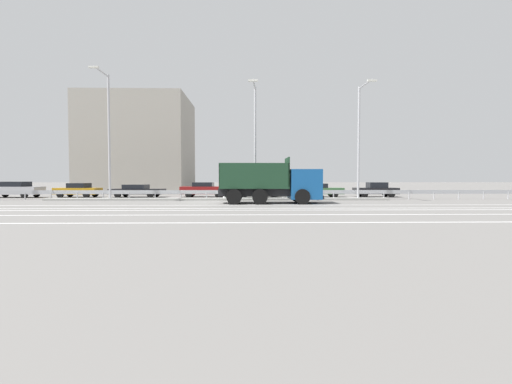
{
  "coord_description": "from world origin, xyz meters",
  "views": [
    {
      "loc": [
        2.45,
        -25.39,
        1.7
      ],
      "look_at": [
        3.02,
        0.47,
        0.73
      ],
      "focal_mm": 24.0,
      "sensor_mm": 36.0,
      "label": 1
    }
  ],
  "objects_px": {
    "street_lamp_3": "(360,137)",
    "parked_car_0": "(15,189)",
    "street_lamp_1": "(108,131)",
    "parked_car_1": "(78,190)",
    "parked_car_6": "(376,190)",
    "street_lamp_2": "(255,137)",
    "parked_car_2": "(137,190)",
    "median_road_sign": "(224,184)",
    "parked_car_4": "(259,190)",
    "parked_car_3": "(205,189)",
    "dump_truck": "(282,186)",
    "parked_car_5": "(317,190)"
  },
  "relations": [
    {
      "from": "street_lamp_3",
      "to": "parked_car_0",
      "type": "xyz_separation_m",
      "value": [
        -30.54,
        4.66,
        -4.37
      ]
    },
    {
      "from": "street_lamp_1",
      "to": "parked_car_0",
      "type": "xyz_separation_m",
      "value": [
        -10.55,
        4.75,
        -4.77
      ]
    },
    {
      "from": "parked_car_1",
      "to": "parked_car_6",
      "type": "height_order",
      "value": "parked_car_6"
    },
    {
      "from": "street_lamp_2",
      "to": "parked_car_2",
      "type": "distance_m",
      "value": 12.97
    },
    {
      "from": "median_road_sign",
      "to": "street_lamp_3",
      "type": "height_order",
      "value": "street_lamp_3"
    },
    {
      "from": "street_lamp_1",
      "to": "parked_car_4",
      "type": "xyz_separation_m",
      "value": [
        12.03,
        4.83,
        -4.83
      ]
    },
    {
      "from": "street_lamp_1",
      "to": "parked_car_2",
      "type": "distance_m",
      "value": 7.13
    },
    {
      "from": "median_road_sign",
      "to": "street_lamp_1",
      "type": "bearing_deg",
      "value": -177.86
    },
    {
      "from": "parked_car_2",
      "to": "parked_car_3",
      "type": "height_order",
      "value": "parked_car_3"
    },
    {
      "from": "dump_truck",
      "to": "street_lamp_2",
      "type": "bearing_deg",
      "value": -148.91
    },
    {
      "from": "street_lamp_1",
      "to": "parked_car_3",
      "type": "xyz_separation_m",
      "value": [
        6.86,
        5.35,
        -4.79
      ]
    },
    {
      "from": "street_lamp_2",
      "to": "street_lamp_3",
      "type": "relative_size",
      "value": 0.99
    },
    {
      "from": "median_road_sign",
      "to": "parked_car_1",
      "type": "xyz_separation_m",
      "value": [
        -13.98,
        4.69,
        -0.59
      ]
    },
    {
      "from": "street_lamp_3",
      "to": "street_lamp_1",
      "type": "bearing_deg",
      "value": -179.74
    },
    {
      "from": "parked_car_2",
      "to": "parked_car_3",
      "type": "distance_m",
      "value": 6.31
    },
    {
      "from": "street_lamp_3",
      "to": "parked_car_5",
      "type": "distance_m",
      "value": 7.02
    },
    {
      "from": "parked_car_5",
      "to": "parked_car_4",
      "type": "bearing_deg",
      "value": -87.53
    },
    {
      "from": "parked_car_4",
      "to": "street_lamp_2",
      "type": "bearing_deg",
      "value": 170.14
    },
    {
      "from": "median_road_sign",
      "to": "parked_car_1",
      "type": "distance_m",
      "value": 14.75
    },
    {
      "from": "parked_car_5",
      "to": "parked_car_2",
      "type": "bearing_deg",
      "value": -89.57
    },
    {
      "from": "street_lamp_3",
      "to": "dump_truck",
      "type": "bearing_deg",
      "value": -153.38
    },
    {
      "from": "median_road_sign",
      "to": "parked_car_5",
      "type": "bearing_deg",
      "value": 28.61
    },
    {
      "from": "street_lamp_1",
      "to": "parked_car_2",
      "type": "xyz_separation_m",
      "value": [
        0.55,
        5.17,
        -4.89
      ]
    },
    {
      "from": "street_lamp_1",
      "to": "parked_car_2",
      "type": "height_order",
      "value": "street_lamp_1"
    },
    {
      "from": "parked_car_0",
      "to": "parked_car_4",
      "type": "height_order",
      "value": "parked_car_0"
    },
    {
      "from": "street_lamp_2",
      "to": "parked_car_5",
      "type": "distance_m",
      "value": 8.97
    },
    {
      "from": "median_road_sign",
      "to": "parked_car_5",
      "type": "height_order",
      "value": "median_road_sign"
    },
    {
      "from": "median_road_sign",
      "to": "parked_car_2",
      "type": "distance_m",
      "value": 9.83
    },
    {
      "from": "street_lamp_2",
      "to": "parked_car_2",
      "type": "bearing_deg",
      "value": 154.72
    },
    {
      "from": "street_lamp_2",
      "to": "parked_car_1",
      "type": "height_order",
      "value": "street_lamp_2"
    },
    {
      "from": "street_lamp_1",
      "to": "street_lamp_2",
      "type": "bearing_deg",
      "value": -0.18
    },
    {
      "from": "parked_car_1",
      "to": "parked_car_0",
      "type": "bearing_deg",
      "value": 95.44
    },
    {
      "from": "parked_car_1",
      "to": "parked_car_4",
      "type": "relative_size",
      "value": 0.85
    },
    {
      "from": "median_road_sign",
      "to": "street_lamp_3",
      "type": "xyz_separation_m",
      "value": [
        10.89,
        -0.25,
        3.84
      ]
    },
    {
      "from": "median_road_sign",
      "to": "parked_car_0",
      "type": "distance_m",
      "value": 20.14
    },
    {
      "from": "parked_car_3",
      "to": "street_lamp_3",
      "type": "bearing_deg",
      "value": 70.09
    },
    {
      "from": "parked_car_2",
      "to": "median_road_sign",
      "type": "bearing_deg",
      "value": 63.74
    },
    {
      "from": "street_lamp_2",
      "to": "parked_car_6",
      "type": "relative_size",
      "value": 2.22
    },
    {
      "from": "street_lamp_1",
      "to": "parked_car_5",
      "type": "height_order",
      "value": "street_lamp_1"
    },
    {
      "from": "street_lamp_3",
      "to": "parked_car_2",
      "type": "xyz_separation_m",
      "value": [
        -19.43,
        5.08,
        -4.48
      ]
    },
    {
      "from": "parked_car_0",
      "to": "parked_car_5",
      "type": "xyz_separation_m",
      "value": [
        28.12,
        0.22,
        -0.08
      ]
    },
    {
      "from": "median_road_sign",
      "to": "parked_car_2",
      "type": "height_order",
      "value": "median_road_sign"
    },
    {
      "from": "median_road_sign",
      "to": "parked_car_5",
      "type": "distance_m",
      "value": 9.68
    },
    {
      "from": "parked_car_2",
      "to": "street_lamp_2",
      "type": "bearing_deg",
      "value": 67.95
    },
    {
      "from": "dump_truck",
      "to": "parked_car_1",
      "type": "height_order",
      "value": "dump_truck"
    },
    {
      "from": "street_lamp_2",
      "to": "parked_car_4",
      "type": "height_order",
      "value": "street_lamp_2"
    },
    {
      "from": "street_lamp_1",
      "to": "street_lamp_3",
      "type": "xyz_separation_m",
      "value": [
        19.98,
        0.09,
        -0.4
      ]
    },
    {
      "from": "parked_car_3",
      "to": "parked_car_6",
      "type": "relative_size",
      "value": 1.1
    },
    {
      "from": "dump_truck",
      "to": "parked_car_6",
      "type": "distance_m",
      "value": 12.79
    },
    {
      "from": "parked_car_4",
      "to": "parked_car_6",
      "type": "height_order",
      "value": "parked_car_6"
    }
  ]
}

